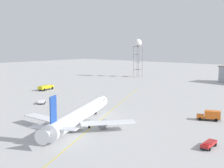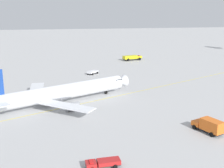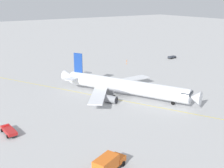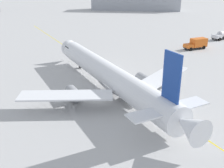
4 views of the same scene
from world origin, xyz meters
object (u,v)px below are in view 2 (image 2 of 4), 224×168
at_px(fire_tender_truck_extra, 132,57).
at_px(ops_pickup_truck, 103,163).
at_px(catering_truck_truck, 209,125).
at_px(airliner_main, 60,93).
at_px(pushback_tug_truck, 92,72).

bearing_deg(fire_tender_truck_extra, ops_pickup_truck, -122.31).
bearing_deg(catering_truck_truck, airliner_main, 27.76).
height_order(catering_truck_truck, fire_tender_truck_extra, catering_truck_truck).
relative_size(airliner_main, catering_truck_truck, 5.73).
xyz_separation_m(airliner_main, pushback_tug_truck, (-35.83, 13.17, -2.17)).
height_order(ops_pickup_truck, catering_truck_truck, catering_truck_truck).
bearing_deg(airliner_main, ops_pickup_truck, -105.66).
height_order(airliner_main, ops_pickup_truck, airliner_main).
bearing_deg(pushback_tug_truck, ops_pickup_truck, -142.75).
xyz_separation_m(pushback_tug_truck, fire_tender_truck_extra, (-28.43, 23.65, 0.73)).
relative_size(airliner_main, pushback_tug_truck, 8.04).
bearing_deg(fire_tender_truck_extra, catering_truck_truck, -109.26).
bearing_deg(ops_pickup_truck, catering_truck_truck, -160.90).
relative_size(catering_truck_truck, pushback_tug_truck, 1.40).
distance_m(ops_pickup_truck, pushback_tug_truck, 72.29).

